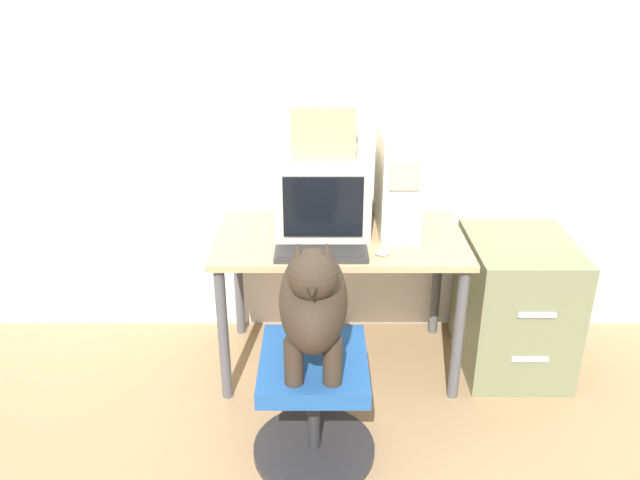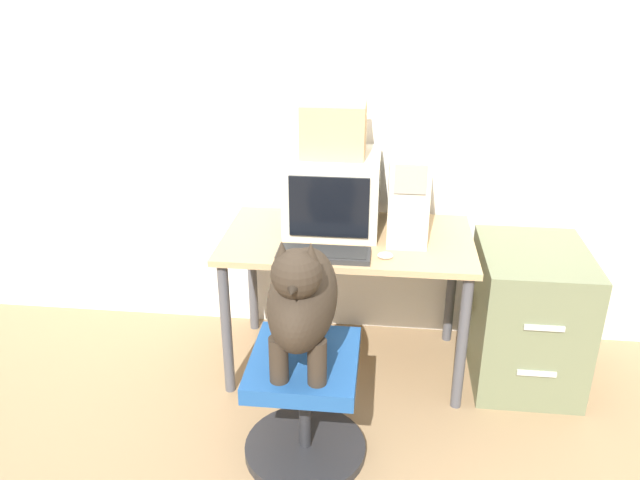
{
  "view_description": "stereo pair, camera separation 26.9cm",
  "coord_description": "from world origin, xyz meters",
  "px_view_note": "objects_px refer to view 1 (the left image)",
  "views": [
    {
      "loc": [
        -0.1,
        -2.4,
        1.92
      ],
      "look_at": [
        -0.1,
        0.06,
        0.82
      ],
      "focal_mm": 35.0,
      "sensor_mm": 36.0,
      "label": 1
    },
    {
      "loc": [
        0.17,
        -2.39,
        1.92
      ],
      "look_at": [
        -0.1,
        0.06,
        0.82
      ],
      "focal_mm": 35.0,
      "sensor_mm": 36.0,
      "label": 2
    }
  ],
  "objects_px": {
    "filing_cabinet": "(515,304)",
    "cardboard_box": "(324,129)",
    "pc_tower": "(399,182)",
    "dog": "(314,298)",
    "crt_monitor": "(324,191)",
    "office_chair": "(315,402)",
    "keyboard": "(323,254)"
  },
  "relations": [
    {
      "from": "filing_cabinet",
      "to": "cardboard_box",
      "type": "relative_size",
      "value": 2.32
    },
    {
      "from": "pc_tower",
      "to": "dog",
      "type": "xyz_separation_m",
      "value": [
        -0.4,
        -0.8,
        -0.18
      ]
    },
    {
      "from": "crt_monitor",
      "to": "office_chair",
      "type": "bearing_deg",
      "value": -92.88
    },
    {
      "from": "keyboard",
      "to": "office_chair",
      "type": "height_order",
      "value": "keyboard"
    },
    {
      "from": "crt_monitor",
      "to": "dog",
      "type": "xyz_separation_m",
      "value": [
        -0.04,
        -0.82,
        -0.13
      ]
    },
    {
      "from": "office_chair",
      "to": "cardboard_box",
      "type": "bearing_deg",
      "value": 87.13
    },
    {
      "from": "pc_tower",
      "to": "cardboard_box",
      "type": "relative_size",
      "value": 1.59
    },
    {
      "from": "dog",
      "to": "filing_cabinet",
      "type": "relative_size",
      "value": 0.83
    },
    {
      "from": "keyboard",
      "to": "filing_cabinet",
      "type": "distance_m",
      "value": 1.08
    },
    {
      "from": "pc_tower",
      "to": "dog",
      "type": "relative_size",
      "value": 0.83
    },
    {
      "from": "keyboard",
      "to": "cardboard_box",
      "type": "bearing_deg",
      "value": 88.63
    },
    {
      "from": "crt_monitor",
      "to": "office_chair",
      "type": "xyz_separation_m",
      "value": [
        -0.04,
        -0.78,
        -0.64
      ]
    },
    {
      "from": "pc_tower",
      "to": "office_chair",
      "type": "relative_size",
      "value": 0.91
    },
    {
      "from": "keyboard",
      "to": "filing_cabinet",
      "type": "bearing_deg",
      "value": 13.82
    },
    {
      "from": "keyboard",
      "to": "office_chair",
      "type": "relative_size",
      "value": 0.81
    },
    {
      "from": "pc_tower",
      "to": "crt_monitor",
      "type": "bearing_deg",
      "value": 176.93
    },
    {
      "from": "keyboard",
      "to": "dog",
      "type": "relative_size",
      "value": 0.73
    },
    {
      "from": "pc_tower",
      "to": "dog",
      "type": "height_order",
      "value": "pc_tower"
    },
    {
      "from": "dog",
      "to": "cardboard_box",
      "type": "xyz_separation_m",
      "value": [
        0.04,
        0.82,
        0.44
      ]
    },
    {
      "from": "dog",
      "to": "filing_cabinet",
      "type": "height_order",
      "value": "dog"
    },
    {
      "from": "pc_tower",
      "to": "filing_cabinet",
      "type": "xyz_separation_m",
      "value": [
        0.61,
        -0.09,
        -0.62
      ]
    },
    {
      "from": "keyboard",
      "to": "office_chair",
      "type": "xyz_separation_m",
      "value": [
        -0.03,
        -0.44,
        -0.47
      ]
    },
    {
      "from": "dog",
      "to": "filing_cabinet",
      "type": "bearing_deg",
      "value": 35.24
    },
    {
      "from": "pc_tower",
      "to": "filing_cabinet",
      "type": "relative_size",
      "value": 0.69
    },
    {
      "from": "dog",
      "to": "office_chair",
      "type": "bearing_deg",
      "value": 90.0
    },
    {
      "from": "pc_tower",
      "to": "cardboard_box",
      "type": "bearing_deg",
      "value": 176.31
    },
    {
      "from": "crt_monitor",
      "to": "cardboard_box",
      "type": "xyz_separation_m",
      "value": [
        -0.0,
        0.0,
        0.31
      ]
    },
    {
      "from": "pc_tower",
      "to": "keyboard",
      "type": "distance_m",
      "value": 0.54
    },
    {
      "from": "filing_cabinet",
      "to": "cardboard_box",
      "type": "height_order",
      "value": "cardboard_box"
    },
    {
      "from": "cardboard_box",
      "to": "pc_tower",
      "type": "bearing_deg",
      "value": -3.69
    },
    {
      "from": "pc_tower",
      "to": "keyboard",
      "type": "height_order",
      "value": "pc_tower"
    },
    {
      "from": "dog",
      "to": "cardboard_box",
      "type": "bearing_deg",
      "value": 87.25
    }
  ]
}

